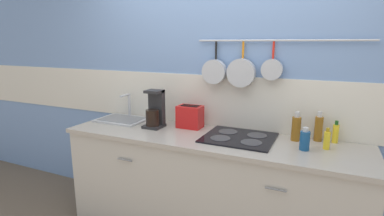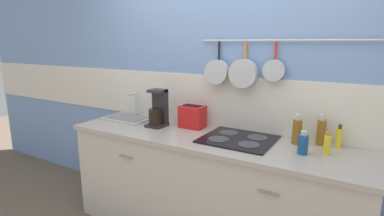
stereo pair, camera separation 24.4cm
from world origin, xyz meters
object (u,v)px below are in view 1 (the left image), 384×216
Objects in this scene: bottle_dish_soap at (327,140)px; coffee_maker at (155,112)px; bottle_vinegar at (336,133)px; bottle_olive_oil at (319,128)px; bottle_cooking_wine at (296,128)px; bottle_sesame_oil at (305,140)px; toaster at (190,117)px.

coffee_maker is at bearing -179.37° from bottle_dish_soap.
bottle_dish_soap is 0.91× the size of bottle_vinegar.
bottle_dish_soap is at bearing -69.68° from bottle_olive_oil.
coffee_maker is 1.42m from bottle_dish_soap.
coffee_maker is 1.95× the size of bottle_vinegar.
bottle_olive_oil reaches higher than bottle_cooking_wine.
bottle_sesame_oil reaches higher than bottle_dish_soap.
coffee_maker reaches higher than bottle_dish_soap.
bottle_cooking_wine is 1.45× the size of bottle_dish_soap.
toaster is 1.49× the size of bottle_dish_soap.
bottle_dish_soap is (0.07, -0.18, -0.03)m from bottle_olive_oil.
bottle_vinegar is at bearing 72.72° from bottle_dish_soap.
coffee_maker is 1.37m from bottle_olive_oil.
bottle_vinegar is at bearing 14.08° from bottle_cooking_wine.
coffee_maker reaches higher than bottle_olive_oil.
bottle_cooking_wine is at bearing 0.81° from toaster.
toaster is 1.00m from bottle_sesame_oil.
bottle_cooking_wine reaches higher than bottle_vinegar.
bottle_sesame_oil is (1.28, -0.06, -0.07)m from coffee_maker.
bottle_cooking_wine is 1.32× the size of bottle_vinegar.
toaster reaches higher than bottle_dish_soap.
bottle_olive_oil is (1.06, 0.08, 0.00)m from toaster.
bottle_cooking_wine is at bearing -157.99° from bottle_olive_oil.
toaster is 1.19m from bottle_vinegar.
bottle_cooking_wine reaches higher than bottle_dish_soap.
bottle_olive_oil is at bearing -177.08° from bottle_vinegar.
coffee_maker is 1.44× the size of toaster.
bottle_cooking_wine reaches higher than bottle_sesame_oil.
bottle_olive_oil reaches higher than bottle_sesame_oil.
bottle_vinegar reaches higher than bottle_dish_soap.
bottle_sesame_oil is at bearing -127.26° from bottle_vinegar.
bottle_vinegar is at bearing 4.02° from toaster.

